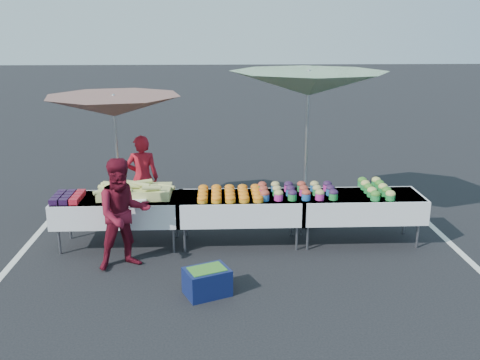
{
  "coord_description": "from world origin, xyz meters",
  "views": [
    {
      "loc": [
        -0.32,
        -7.55,
        3.17
      ],
      "look_at": [
        0.0,
        0.0,
        1.0
      ],
      "focal_mm": 40.0,
      "sensor_mm": 36.0,
      "label": 1
    }
  ],
  "objects_px": {
    "table_left": "(119,208)",
    "storage_bin": "(207,281)",
    "umbrella_right": "(309,85)",
    "umbrella_left": "(114,107)",
    "vendor": "(143,178)",
    "table_center": "(240,207)",
    "customer": "(123,214)",
    "table_right": "(359,205)"
  },
  "relations": [
    {
      "from": "table_left",
      "to": "storage_bin",
      "type": "distance_m",
      "value": 2.12
    },
    {
      "from": "umbrella_right",
      "to": "storage_bin",
      "type": "bearing_deg",
      "value": -123.27
    },
    {
      "from": "umbrella_left",
      "to": "vendor",
      "type": "bearing_deg",
      "value": 44.27
    },
    {
      "from": "table_left",
      "to": "table_center",
      "type": "bearing_deg",
      "value": 0.0
    },
    {
      "from": "table_left",
      "to": "umbrella_left",
      "type": "xyz_separation_m",
      "value": [
        -0.12,
        0.8,
        1.39
      ]
    },
    {
      "from": "table_left",
      "to": "customer",
      "type": "relative_size",
      "value": 1.22
    },
    {
      "from": "vendor",
      "to": "umbrella_right",
      "type": "distance_m",
      "value": 3.13
    },
    {
      "from": "table_right",
      "to": "storage_bin",
      "type": "height_order",
      "value": "table_right"
    },
    {
      "from": "table_center",
      "to": "umbrella_left",
      "type": "xyz_separation_m",
      "value": [
        -1.92,
        0.8,
        1.39
      ]
    },
    {
      "from": "umbrella_left",
      "to": "umbrella_right",
      "type": "xyz_separation_m",
      "value": [
        3.03,
        0.0,
        0.33
      ]
    },
    {
      "from": "umbrella_left",
      "to": "umbrella_right",
      "type": "distance_m",
      "value": 3.04
    },
    {
      "from": "table_center",
      "to": "vendor",
      "type": "bearing_deg",
      "value": 144.69
    },
    {
      "from": "umbrella_left",
      "to": "storage_bin",
      "type": "bearing_deg",
      "value": -58.8
    },
    {
      "from": "customer",
      "to": "umbrella_right",
      "type": "xyz_separation_m",
      "value": [
        2.7,
        1.55,
        1.54
      ]
    },
    {
      "from": "table_center",
      "to": "vendor",
      "type": "height_order",
      "value": "vendor"
    },
    {
      "from": "customer",
      "to": "umbrella_left",
      "type": "relative_size",
      "value": 0.62
    },
    {
      "from": "table_right",
      "to": "customer",
      "type": "xyz_separation_m",
      "value": [
        -3.39,
        -0.75,
        0.18
      ]
    },
    {
      "from": "table_left",
      "to": "storage_bin",
      "type": "height_order",
      "value": "table_left"
    },
    {
      "from": "table_right",
      "to": "customer",
      "type": "relative_size",
      "value": 1.22
    },
    {
      "from": "table_left",
      "to": "table_center",
      "type": "relative_size",
      "value": 1.0
    },
    {
      "from": "vendor",
      "to": "storage_bin",
      "type": "height_order",
      "value": "vendor"
    },
    {
      "from": "customer",
      "to": "table_left",
      "type": "bearing_deg",
      "value": 82.33
    },
    {
      "from": "table_right",
      "to": "umbrella_right",
      "type": "relative_size",
      "value": 0.69
    },
    {
      "from": "umbrella_left",
      "to": "table_left",
      "type": "bearing_deg",
      "value": -81.19
    },
    {
      "from": "table_left",
      "to": "umbrella_right",
      "type": "xyz_separation_m",
      "value": [
        2.9,
        0.8,
        1.72
      ]
    },
    {
      "from": "customer",
      "to": "umbrella_right",
      "type": "relative_size",
      "value": 0.57
    },
    {
      "from": "umbrella_left",
      "to": "storage_bin",
      "type": "relative_size",
      "value": 3.88
    },
    {
      "from": "table_center",
      "to": "table_left",
      "type": "bearing_deg",
      "value": 180.0
    },
    {
      "from": "table_center",
      "to": "table_right",
      "type": "xyz_separation_m",
      "value": [
        1.8,
        0.0,
        0.0
      ]
    },
    {
      "from": "table_left",
      "to": "umbrella_right",
      "type": "height_order",
      "value": "umbrella_right"
    },
    {
      "from": "vendor",
      "to": "customer",
      "type": "xyz_separation_m",
      "value": [
        -0.01,
        -1.87,
        0.03
      ]
    },
    {
      "from": "customer",
      "to": "umbrella_left",
      "type": "height_order",
      "value": "umbrella_left"
    },
    {
      "from": "table_center",
      "to": "customer",
      "type": "height_order",
      "value": "customer"
    },
    {
      "from": "vendor",
      "to": "customer",
      "type": "bearing_deg",
      "value": 86.5
    },
    {
      "from": "table_center",
      "to": "storage_bin",
      "type": "distance_m",
      "value": 1.72
    },
    {
      "from": "table_center",
      "to": "umbrella_right",
      "type": "relative_size",
      "value": 0.69
    },
    {
      "from": "table_left",
      "to": "vendor",
      "type": "xyz_separation_m",
      "value": [
        0.21,
        1.12,
        0.15
      ]
    },
    {
      "from": "umbrella_left",
      "to": "umbrella_right",
      "type": "height_order",
      "value": "umbrella_right"
    },
    {
      "from": "customer",
      "to": "umbrella_left",
      "type": "distance_m",
      "value": 1.99
    },
    {
      "from": "table_center",
      "to": "customer",
      "type": "xyz_separation_m",
      "value": [
        -1.59,
        -0.75,
        0.18
      ]
    },
    {
      "from": "table_center",
      "to": "storage_bin",
      "type": "xyz_separation_m",
      "value": [
        -0.47,
        -1.6,
        -0.41
      ]
    },
    {
      "from": "table_center",
      "to": "umbrella_left",
      "type": "relative_size",
      "value": 0.76
    }
  ]
}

